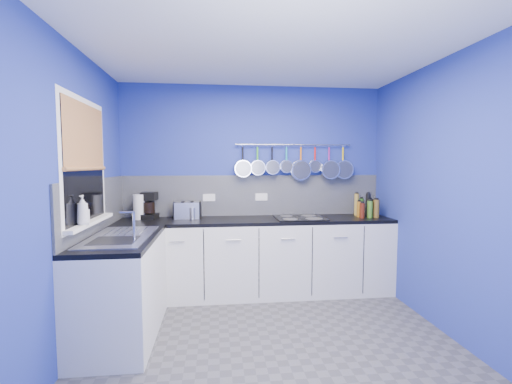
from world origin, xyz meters
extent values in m
cube|color=#47474C|center=(0.00, 0.00, -0.01)|extent=(3.20, 3.00, 0.02)
cube|color=white|center=(0.00, 0.00, 2.51)|extent=(3.20, 3.00, 0.02)
cube|color=navy|center=(0.00, 1.51, 1.25)|extent=(3.20, 0.02, 2.50)
cube|color=navy|center=(0.00, -1.51, 1.25)|extent=(3.20, 0.02, 2.50)
cube|color=navy|center=(-1.61, 0.00, 1.25)|extent=(0.02, 3.00, 2.50)
cube|color=navy|center=(1.61, 0.00, 1.25)|extent=(0.02, 3.00, 2.50)
cube|color=gray|center=(0.00, 1.49, 1.15)|extent=(3.20, 0.02, 0.50)
cube|color=gray|center=(-1.59, 0.60, 1.15)|extent=(0.02, 1.80, 0.50)
cube|color=silver|center=(0.00, 1.20, 0.43)|extent=(3.20, 0.60, 0.86)
cube|color=black|center=(0.00, 1.20, 0.88)|extent=(3.20, 0.60, 0.04)
cube|color=silver|center=(-1.30, 0.30, 0.43)|extent=(0.60, 1.20, 0.86)
cube|color=black|center=(-1.30, 0.30, 0.88)|extent=(0.60, 1.20, 0.04)
cube|color=white|center=(-1.58, 0.30, 1.55)|extent=(0.01, 1.00, 1.10)
cube|color=black|center=(-1.57, 0.30, 1.55)|extent=(0.01, 0.90, 1.00)
cube|color=#BC784D|center=(-1.56, 0.30, 1.77)|extent=(0.01, 0.90, 0.55)
cube|color=white|center=(-1.55, 0.30, 1.04)|extent=(0.10, 0.98, 0.03)
cube|color=silver|center=(-1.30, 0.30, 0.90)|extent=(0.50, 0.95, 0.01)
cube|color=white|center=(-0.55, 1.48, 1.13)|extent=(0.15, 0.01, 0.09)
cube|color=white|center=(0.10, 1.48, 1.13)|extent=(0.15, 0.01, 0.09)
cylinder|color=silver|center=(0.50, 1.45, 1.78)|extent=(1.45, 0.02, 0.02)
imported|color=white|center=(-1.53, 0.09, 1.17)|extent=(0.10, 0.10, 0.24)
imported|color=white|center=(-1.53, 0.11, 1.14)|extent=(0.09, 0.09, 0.17)
cylinder|color=white|center=(-1.35, 1.31, 1.04)|extent=(0.14, 0.14, 0.29)
cube|color=silver|center=(-0.80, 1.32, 1.00)|extent=(0.30, 0.18, 0.19)
cylinder|color=silver|center=(-0.74, 1.27, 0.97)|extent=(0.11, 0.11, 0.14)
cube|color=black|center=(0.52, 1.17, 0.91)|extent=(0.57, 0.50, 0.01)
cylinder|color=brown|center=(1.46, 1.33, 1.00)|extent=(0.05, 0.05, 0.20)
cylinder|color=#265919|center=(1.34, 1.33, 1.01)|extent=(0.05, 0.05, 0.21)
cylinder|color=olive|center=(1.28, 1.34, 1.04)|extent=(0.06, 0.06, 0.27)
cylinder|color=black|center=(1.44, 1.20, 1.00)|extent=(0.07, 0.07, 0.19)
cylinder|color=black|center=(1.37, 1.20, 1.04)|extent=(0.06, 0.06, 0.28)
cylinder|color=#8C5914|center=(1.26, 1.20, 0.99)|extent=(0.05, 0.05, 0.19)
cylinder|color=brown|center=(1.45, 1.13, 1.01)|extent=(0.07, 0.07, 0.22)
cylinder|color=#3F721E|center=(1.36, 1.12, 1.00)|extent=(0.06, 0.06, 0.20)
cylinder|color=#4C190C|center=(1.26, 1.10, 0.99)|extent=(0.06, 0.06, 0.18)
camera|label=1|loc=(-0.45, -2.84, 1.53)|focal=24.51mm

